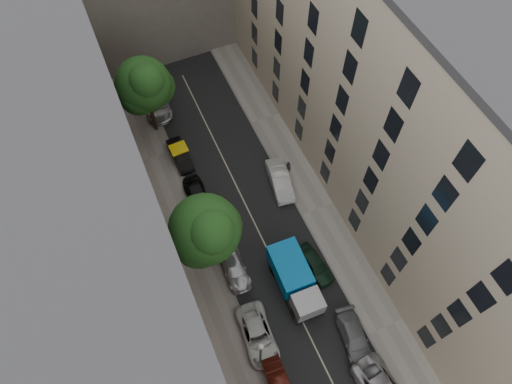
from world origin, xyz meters
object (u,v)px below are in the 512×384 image
lamp_post (261,353)px  car_right_3 (280,180)px  car_left_5 (180,155)px  car_right_2 (315,264)px  car_left_6 (157,103)px  car_right_1 (354,337)px  tree_far (145,86)px  car_left_4 (198,197)px  pedestrian (288,167)px  tree_mid (207,231)px  tarp_truck (295,279)px  car_left_2 (258,335)px  car_left_3 (234,267)px

lamp_post → car_right_3: bearing=59.5°
car_left_5 → car_right_2: size_ratio=1.01×
car_left_6 → car_right_1: car_left_6 is taller
lamp_post → tree_far: bearing=90.7°
car_left_5 → lamp_post: bearing=-93.9°
car_left_4 → lamp_post: lamp_post is taller
car_left_4 → pedestrian: 8.40m
tree_mid → pedestrian: 12.05m
car_right_2 → lamp_post: lamp_post is taller
car_right_3 → pedestrian: size_ratio=2.98×
car_right_1 → car_right_2: size_ratio=1.13×
tarp_truck → car_right_2: size_ratio=1.52×
car_left_2 → lamp_post: lamp_post is taller
car_left_2 → car_left_3: (0.40, 5.60, -0.04)m
car_right_1 → tree_far: size_ratio=0.51×
car_left_6 → tree_far: tree_far is taller
car_left_3 → pedestrian: (7.98, 6.69, 0.27)m
car_left_2 → car_right_1: (6.40, -3.00, -0.04)m
car_left_2 → lamp_post: 3.72m
tree_mid → car_right_3: bearing=30.2°
car_left_2 → car_right_1: bearing=-20.2°
car_left_4 → car_right_1: size_ratio=1.00×
car_right_3 → pedestrian: 1.50m
tree_far → pedestrian: tree_far is taller
tree_far → lamp_post: size_ratio=1.45×
car_right_2 → lamp_post: size_ratio=0.66×
car_left_4 → tarp_truck: bearing=-66.9°
car_left_2 → tree_far: (-0.90, 21.69, 5.28)m
car_left_4 → car_right_2: bearing=-55.3°
car_right_2 → lamp_post: (-7.00, -5.04, 3.19)m
car_left_6 → car_right_2: size_ratio=1.35×
car_left_2 → car_right_2: 7.16m
tarp_truck → car_right_1: bearing=-66.1°
car_right_1 → lamp_post: bearing=179.3°
car_left_6 → tree_far: bearing=-99.2°
car_right_3 → tree_mid: (-8.10, -4.71, 5.41)m
car_right_2 → pedestrian: size_ratio=2.57×
car_left_5 → pedestrian: pedestrian is taller
car_left_4 → car_right_3: 7.31m
car_left_6 → pedestrian: pedestrian is taller
tarp_truck → tree_far: (-5.10, 19.18, 4.47)m
car_left_4 → car_right_2: size_ratio=1.13×
car_left_3 → car_left_5: (-0.38, 11.99, 0.01)m
car_left_3 → tree_far: bearing=96.4°
tarp_truck → car_left_5: (-4.18, 15.07, -0.84)m
car_right_1 → car_right_3: size_ratio=0.97×
car_left_5 → car_left_3: bearing=-90.2°
car_right_3 → tree_mid: bearing=-140.9°
car_left_6 → car_right_3: (7.20, -13.00, 0.01)m
car_right_2 → car_left_2: bearing=-161.7°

